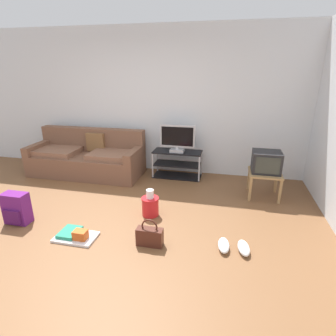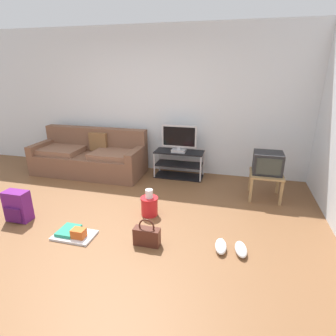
{
  "view_description": "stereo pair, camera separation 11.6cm",
  "coord_description": "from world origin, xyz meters",
  "views": [
    {
      "loc": [
        1.61,
        -2.72,
        1.95
      ],
      "look_at": [
        0.76,
        1.01,
        0.56
      ],
      "focal_mm": 29.26,
      "sensor_mm": 36.0,
      "label": 1
    },
    {
      "loc": [
        1.72,
        -2.69,
        1.95
      ],
      "look_at": [
        0.76,
        1.01,
        0.56
      ],
      "focal_mm": 29.26,
      "sensor_mm": 36.0,
      "label": 2
    }
  ],
  "objects": [
    {
      "name": "backpack",
      "position": [
        -1.07,
        -0.02,
        0.21
      ],
      "size": [
        0.33,
        0.25,
        0.42
      ],
      "rotation": [
        0.0,
        0.0,
        0.13
      ],
      "color": "#661E70",
      "rests_on": "ground_plane"
    },
    {
      "name": "crt_tv",
      "position": [
        2.21,
        1.56,
        0.58
      ],
      "size": [
        0.43,
        0.38,
        0.33
      ],
      "color": "#232326",
      "rests_on": "side_table"
    },
    {
      "name": "cleaning_bucket",
      "position": [
        0.61,
        0.56,
        0.16
      ],
      "size": [
        0.25,
        0.25,
        0.39
      ],
      "color": "red",
      "rests_on": "ground_plane"
    },
    {
      "name": "floor_tray",
      "position": [
        -0.13,
        -0.19,
        0.04
      ],
      "size": [
        0.5,
        0.33,
        0.14
      ],
      "color": "silver",
      "rests_on": "ground_plane"
    },
    {
      "name": "sneakers_pair",
      "position": [
        1.76,
        0.0,
        0.04
      ],
      "size": [
        0.39,
        0.31,
        0.09
      ],
      "color": "white",
      "rests_on": "ground_plane"
    },
    {
      "name": "wall_back",
      "position": [
        0.0,
        2.45,
        1.35
      ],
      "size": [
        9.0,
        0.1,
        2.7
      ],
      "primitive_type": "cube",
      "color": "silver",
      "rests_on": "ground_plane"
    },
    {
      "name": "ground_plane",
      "position": [
        0.0,
        0.0,
        -0.01
      ],
      "size": [
        9.0,
        9.8,
        0.02
      ],
      "primitive_type": "cube",
      "color": "brown"
    },
    {
      "name": "couch",
      "position": [
        -1.05,
        1.88,
        0.31
      ],
      "size": [
        2.14,
        0.87,
        0.84
      ],
      "color": "brown",
      "rests_on": "ground_plane"
    },
    {
      "name": "handbag",
      "position": [
        0.8,
        -0.12,
        0.12
      ],
      "size": [
        0.31,
        0.12,
        0.34
      ],
      "rotation": [
        0.0,
        0.0,
        0.01
      ],
      "color": "#4C2319",
      "rests_on": "ground_plane"
    },
    {
      "name": "flat_tv",
      "position": [
        0.69,
        2.06,
        0.75
      ],
      "size": [
        0.64,
        0.22,
        0.49
      ],
      "color": "#B2B2B7",
      "rests_on": "tv_stand"
    },
    {
      "name": "tv_stand",
      "position": [
        0.69,
        2.09,
        0.25
      ],
      "size": [
        0.9,
        0.39,
        0.5
      ],
      "color": "black",
      "rests_on": "ground_plane"
    },
    {
      "name": "side_table",
      "position": [
        2.21,
        1.55,
        0.35
      ],
      "size": [
        0.5,
        0.5,
        0.42
      ],
      "color": "#9E7A4C",
      "rests_on": "ground_plane"
    }
  ]
}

